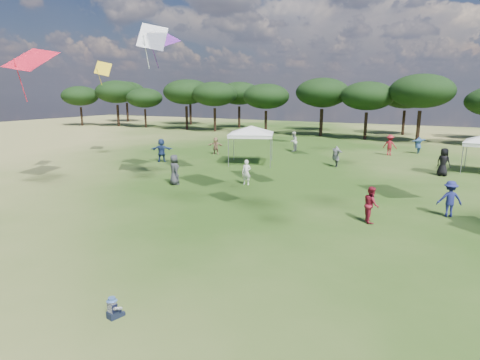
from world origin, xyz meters
name	(u,v)px	position (x,y,z in m)	size (l,w,h in m)	color
ground	(75,359)	(0.00, 0.00, 0.00)	(140.00, 140.00, 0.00)	#2C4B16
tree_line	(416,93)	(2.39, 47.41, 5.42)	(108.78, 17.63, 7.77)	black
tent_left	(251,127)	(-7.31, 23.29, 2.88)	(6.35, 6.35, 3.30)	gray
toddler	(113,309)	(-0.44, 1.58, 0.25)	(0.41, 0.45, 0.57)	black
festival_crowd	(336,156)	(-0.82, 24.59, 0.86)	(31.00, 24.29, 1.92)	white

